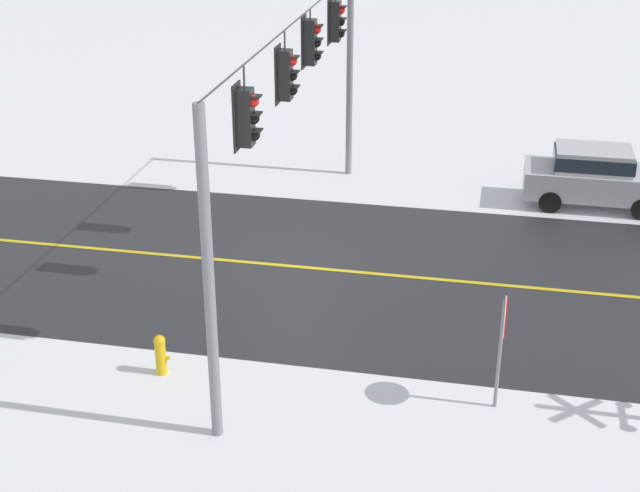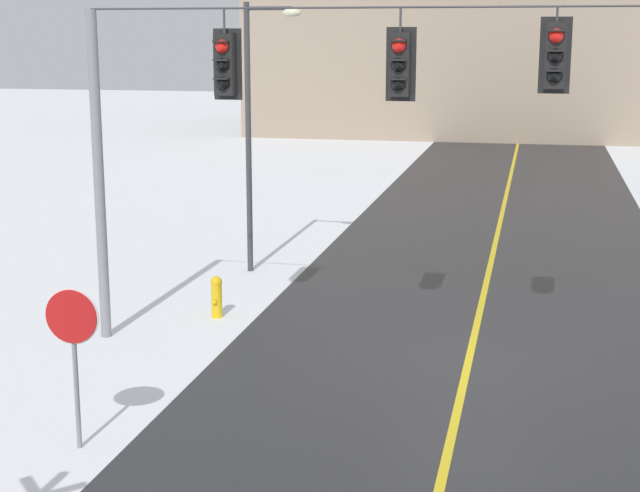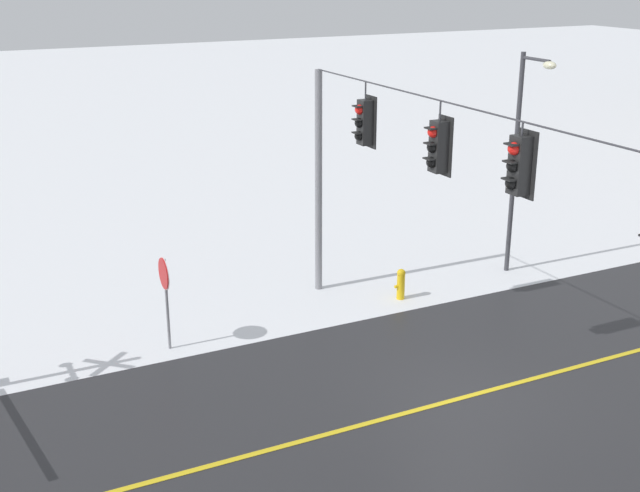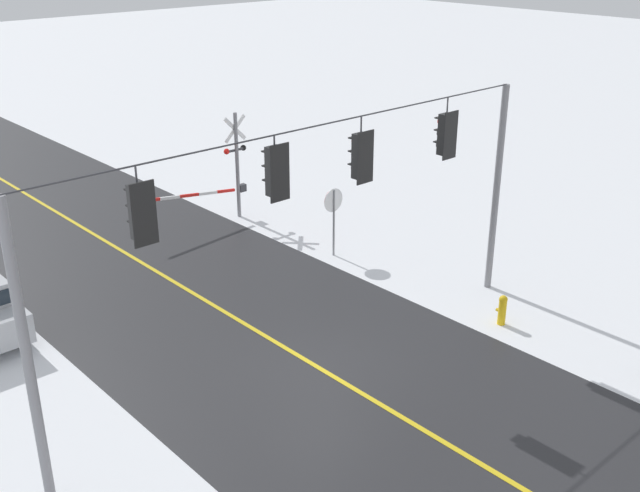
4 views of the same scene
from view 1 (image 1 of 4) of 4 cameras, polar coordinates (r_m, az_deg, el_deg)
ground_plane at (r=22.61m, az=-1.22°, el=-1.37°), size 160.00×160.00×0.00m
road_asphalt at (r=24.52m, az=-15.04°, el=-0.08°), size 9.00×80.00×0.01m
lane_centre_line at (r=24.52m, az=-15.04°, el=-0.07°), size 0.14×72.00×0.01m
signal_span at (r=21.03m, az=-1.30°, el=9.42°), size 14.20×0.47×6.22m
stop_sign at (r=16.83m, az=11.59°, el=-5.16°), size 0.80×0.09×2.35m
parked_car_silver at (r=27.25m, az=17.08°, el=4.37°), size 1.84×4.21×1.74m
fire_hydrant at (r=18.40m, az=-10.11°, el=-6.74°), size 0.24×0.31×0.88m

